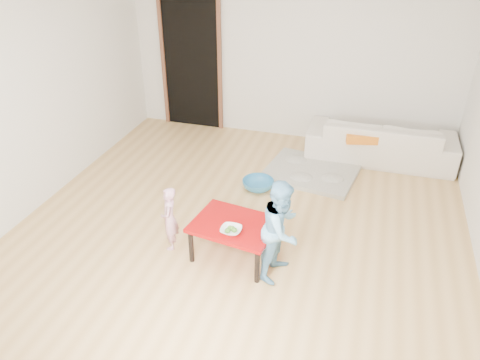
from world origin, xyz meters
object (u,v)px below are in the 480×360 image
at_px(sofa, 381,140).
at_px(bowl, 231,230).
at_px(child_pink, 170,219).
at_px(child_blue, 282,230).
at_px(red_table, 235,240).
at_px(basin, 258,185).

height_order(sofa, bowl, sofa).
height_order(child_pink, child_blue, child_blue).
height_order(bowl, child_pink, child_pink).
bearing_deg(red_table, sofa, 63.57).
bearing_deg(basin, child_blue, -67.60).
height_order(red_table, child_blue, child_blue).
xyz_separation_m(sofa, child_pink, (-2.05, -2.75, 0.06)).
distance_m(child_pink, child_blue, 1.22).
distance_m(child_blue, basin, 1.68).
bearing_deg(child_pink, basin, 138.41).
distance_m(sofa, bowl, 3.17).
xyz_separation_m(sofa, basin, (-1.46, -1.33, -0.24)).
xyz_separation_m(red_table, child_blue, (0.50, -0.11, 0.31)).
distance_m(red_table, basin, 1.40).
bearing_deg(red_table, bowl, -85.42).
bearing_deg(sofa, bowl, 64.93).
height_order(bowl, child_blue, child_blue).
bearing_deg(child_blue, red_table, 91.06).
bearing_deg(sofa, red_table, 63.47).
bearing_deg(red_table, child_blue, -12.10).
distance_m(child_pink, basin, 1.57).
relative_size(bowl, basin, 0.51).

